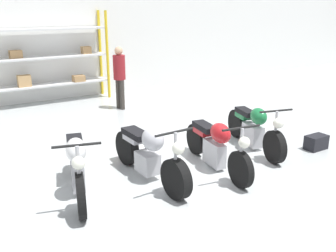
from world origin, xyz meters
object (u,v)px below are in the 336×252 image
Objects in this scene: motorcycle_silver at (149,154)px; motorcycle_white at (77,164)px; motorcycle_red at (216,145)px; person_browsing at (119,73)px; shelving_rack at (39,60)px; toolbox at (316,142)px; motorcycle_green at (254,128)px.

motorcycle_white is at bearing -99.46° from motorcycle_silver.
motorcycle_silver is 1.02× the size of motorcycle_red.
person_browsing reaches higher than motorcycle_red.
motorcycle_white is 4.85m from person_browsing.
shelving_rack reaches higher than motorcycle_red.
motorcycle_red is at bearing 171.74° from toolbox.
motorcycle_green reaches higher than toolbox.
motorcycle_silver is at bearing 61.84° from person_browsing.
motorcycle_red is 2.29m from toolbox.
motorcycle_red is (1.36, -6.13, -0.82)m from shelving_rack.
motorcycle_white is at bearing -75.45° from motorcycle_green.
motorcycle_green is at bearing 114.63° from motorcycle_red.
shelving_rack is 2.41× the size of person_browsing.
motorcycle_white is 4.61m from toolbox.
person_browsing is (1.66, -1.68, -0.27)m from shelving_rack.
person_browsing is at bearing -45.36° from shelving_rack.
motorcycle_white is 0.99× the size of motorcycle_green.
motorcycle_silver is 3.47m from toolbox.
motorcycle_red is at bearing 76.59° from motorcycle_silver.
motorcycle_silver is 4.50m from person_browsing.
motorcycle_white is 4.53× the size of toolbox.
toolbox is (1.95, -4.78, -0.84)m from person_browsing.
motorcycle_red is 4.70× the size of toolbox.
person_browsing is at bearing 112.17° from toolbox.
motorcycle_silver is at bearing -72.16° from motorcycle_green.
motorcycle_white is 2.33m from motorcycle_red.
shelving_rack is 5.95m from motorcycle_silver.
motorcycle_red is at bearing 96.18° from motorcycle_white.
shelving_rack reaches higher than toolbox.
motorcycle_silver is 1.05× the size of motorcycle_green.
shelving_rack is 1.99× the size of motorcycle_green.
shelving_rack is at bearing -140.72° from motorcycle_green.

